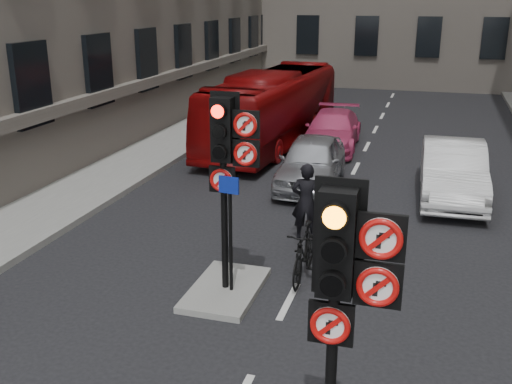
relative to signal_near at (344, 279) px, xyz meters
The scene contains 11 objects.
pavement_left 14.24m from the signal_near, 128.28° to the left, with size 3.00×50.00×0.16m, color gray.
centre_island 5.44m from the signal_near, 123.83° to the left, with size 1.20×2.00×0.12m, color gray.
signal_near is the anchor object (origin of this frame).
signal_far 4.77m from the signal_near, 123.02° to the left, with size 0.91×0.40×3.58m.
car_silver 11.31m from the signal_near, 102.93° to the left, with size 1.68×4.18×1.42m, color #A0A2A8.
car_white 11.11m from the signal_near, 82.92° to the left, with size 1.60×4.59×1.51m, color silver.
car_pink 15.76m from the signal_near, 99.83° to the left, with size 1.82×4.48×1.30m, color #C23969.
bus_red 16.28m from the signal_near, 107.48° to the left, with size 2.24×9.57×2.67m, color maroon.
motorcycle 5.60m from the signal_near, 105.98° to the left, with size 0.50×1.76×1.06m, color black.
motorcyclist 7.33m from the signal_near, 104.71° to the left, with size 0.65×0.42×1.77m, color black.
info_sign 4.77m from the signal_near, 123.11° to the left, with size 0.37×0.13×2.17m.
Camera 1 is at (2.18, -4.36, 5.24)m, focal length 42.00 mm.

